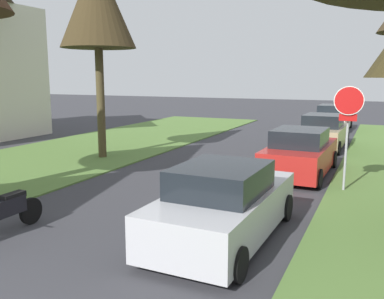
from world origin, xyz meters
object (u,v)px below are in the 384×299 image
Objects in this scene: stop_sign_far at (348,116)px; street_tree_left_mid_b at (97,3)px; parked_sedan_white at (333,118)px; parked_sedan_tan at (323,132)px; parked_sedan_silver at (224,205)px; parked_motorcycle at (5,212)px; parked_sedan_red at (300,153)px.

street_tree_left_mid_b reaches higher than stop_sign_far.
parked_sedan_tan is at bearing -87.53° from parked_sedan_white.
parked_motorcycle is (-4.26, -1.66, -0.24)m from parked_sedan_silver.
parked_sedan_silver is (7.48, -6.10, -5.32)m from street_tree_left_mid_b.
parked_sedan_red is at bearing 86.70° from parked_sedan_silver.
street_tree_left_mid_b is 3.80× the size of parked_motorcycle.
parked_sedan_tan is (0.37, 12.33, 0.00)m from parked_sedan_silver.
parked_sedan_tan is 1.00× the size of parked_sedan_white.
parked_motorcycle is (-4.63, -8.10, -0.24)m from parked_sedan_red.
stop_sign_far is 0.67× the size of parked_sedan_white.
parked_sedan_silver reaches higher than parked_motorcycle.
parked_sedan_tan is 2.17× the size of parked_motorcycle.
stop_sign_far reaches higher than parked_sedan_tan.
street_tree_left_mid_b is 1.75× the size of parked_sedan_tan.
street_tree_left_mid_b is at bearing -119.77° from parked_sedan_white.
parked_sedan_tan is 14.73m from parked_motorcycle.
parked_sedan_red is 12.87m from parked_sedan_white.
parked_sedan_tan is at bearing 88.28° from parked_sedan_silver.
parked_sedan_red is 9.33m from parked_motorcycle.
stop_sign_far is 10.25m from street_tree_left_mid_b.
street_tree_left_mid_b reaches higher than parked_sedan_silver.
parked_sedan_red is (-1.55, 1.65, -1.47)m from stop_sign_far.
street_tree_left_mid_b reaches higher than parked_sedan_red.
street_tree_left_mid_b is 9.50m from parked_sedan_red.
parked_sedan_white is at bearing 97.28° from stop_sign_far.
street_tree_left_mid_b reaches higher than parked_sedan_white.
parked_sedan_tan is at bearing 71.69° from parked_motorcycle.
stop_sign_far is 0.67× the size of parked_sedan_red.
parked_sedan_silver and parked_sedan_tan have the same top height.
parked_sedan_red and parked_sedan_tan have the same top height.
stop_sign_far is at bearing -7.93° from street_tree_left_mid_b.
street_tree_left_mid_b is at bearing 112.57° from parked_motorcycle.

